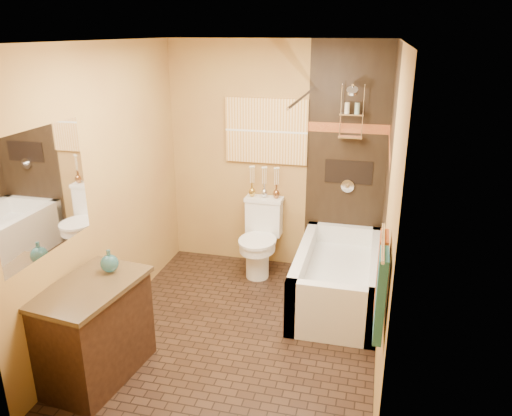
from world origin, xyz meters
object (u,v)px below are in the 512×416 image
(toilet, at_px, (260,238))
(vanity, at_px, (94,331))
(bathtub, at_px, (338,282))
(sunset_painting, at_px, (266,131))

(toilet, xyz_separation_m, vanity, (-0.82, -2.04, -0.02))
(toilet, bearing_deg, bathtub, -25.73)
(sunset_painting, relative_size, toilet, 1.09)
(sunset_painting, distance_m, bathtub, 1.76)
(sunset_painting, xyz_separation_m, toilet, (0.00, -0.27, -1.13))
(bathtub, relative_size, vanity, 1.56)
(sunset_painting, xyz_separation_m, vanity, (-0.82, -2.31, -1.15))
(sunset_painting, xyz_separation_m, bathtub, (0.90, -0.73, -1.33))
(vanity, bearing_deg, toilet, 75.40)
(sunset_painting, height_order, toilet, sunset_painting)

